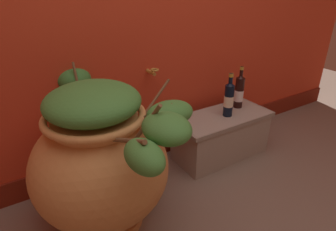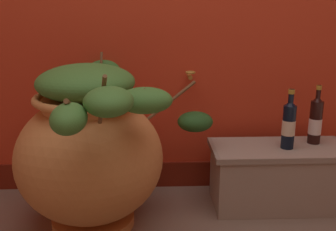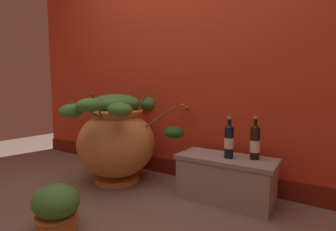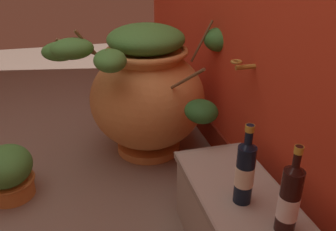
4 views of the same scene
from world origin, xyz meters
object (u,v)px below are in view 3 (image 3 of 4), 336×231
terracotta_urn (117,138)px  wine_bottle_left (255,141)px  potted_shrub (56,207)px  wine_bottle_middle (229,140)px

terracotta_urn → wine_bottle_left: (1.20, 0.23, 0.06)m
terracotta_urn → wine_bottle_left: terracotta_urn is taller
wine_bottle_left → potted_shrub: wine_bottle_left is taller
wine_bottle_middle → potted_shrub: (-0.73, -0.97, -0.33)m
terracotta_urn → wine_bottle_middle: 1.03m
wine_bottle_left → wine_bottle_middle: 0.19m
wine_bottle_middle → potted_shrub: size_ratio=1.05×
wine_bottle_left → wine_bottle_middle: (-0.17, -0.07, 0.00)m
terracotta_urn → potted_shrub: terracotta_urn is taller
terracotta_urn → potted_shrub: 0.90m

